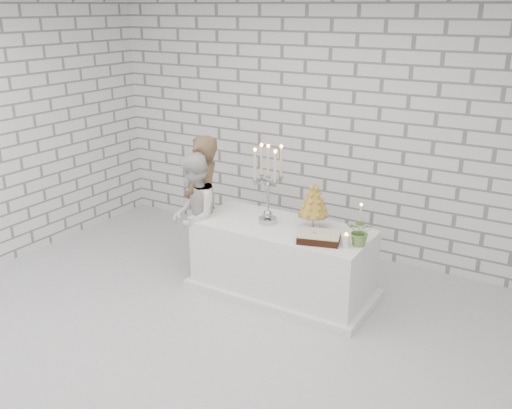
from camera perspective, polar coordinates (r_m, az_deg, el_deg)
name	(u,v)px	position (r m, az deg, el deg)	size (l,w,h in m)	color
ground	(206,341)	(5.24, -5.07, -13.70)	(6.00, 5.00, 0.01)	silver
wall_back	(327,129)	(6.69, 7.26, 7.67)	(6.00, 0.01, 3.00)	white
cake_table	(283,260)	(5.85, 2.72, -5.62)	(1.80, 0.80, 0.75)	white
groom	(202,204)	(6.26, -5.47, 0.03)	(0.57, 0.37, 1.56)	#4E3925
bride	(194,217)	(6.11, -6.34, -1.25)	(0.69, 0.53, 1.41)	silver
candelabra	(268,184)	(5.65, 1.23, 2.06)	(0.34, 0.34, 0.83)	#A5A4AF
croquembouche	(314,206)	(5.58, 5.89, -0.16)	(0.31, 0.31, 0.48)	#A67D20
chocolate_cake	(319,237)	(5.36, 6.44, -3.33)	(0.39, 0.28, 0.08)	black
pillar_candle	(346,241)	(5.26, 9.15, -3.69)	(0.08, 0.08, 0.12)	white
extra_taper	(360,221)	(5.48, 10.57, -1.68)	(0.06, 0.06, 0.32)	beige
flowers	(361,231)	(5.30, 10.62, -2.70)	(0.25, 0.22, 0.28)	#3D7A34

